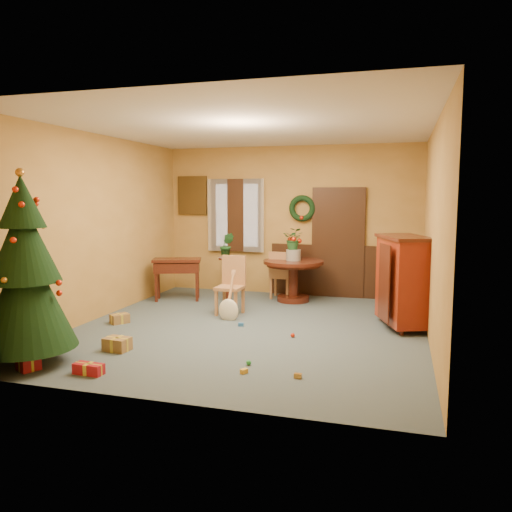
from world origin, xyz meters
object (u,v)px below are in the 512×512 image
at_px(dining_table, 293,273).
at_px(christmas_tree, 25,273).
at_px(chair_near, 231,283).
at_px(sideboard, 403,279).
at_px(writing_desk, 177,269).

bearing_deg(dining_table, christmas_tree, -117.37).
height_order(dining_table, chair_near, chair_near).
height_order(chair_near, sideboard, sideboard).
bearing_deg(writing_desk, christmas_tree, -91.59).
xyz_separation_m(chair_near, writing_desk, (-1.33, 0.75, 0.07)).
bearing_deg(chair_near, writing_desk, 150.64).
relative_size(chair_near, christmas_tree, 0.43).
height_order(christmas_tree, sideboard, christmas_tree).
distance_m(dining_table, writing_desk, 2.16).
bearing_deg(sideboard, chair_near, 176.95).
bearing_deg(sideboard, writing_desk, 167.55).
xyz_separation_m(chair_near, sideboard, (2.71, -0.14, 0.22)).
xyz_separation_m(chair_near, christmas_tree, (-1.43, -3.02, 0.55)).
bearing_deg(christmas_tree, sideboard, 34.77).
xyz_separation_m(dining_table, christmas_tree, (-2.21, -4.26, 0.53)).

